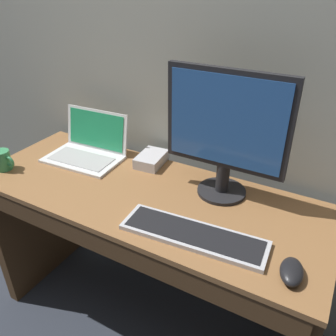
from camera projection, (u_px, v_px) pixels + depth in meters
The scene contains 9 objects.
ground_plane at pixel (149, 318), 1.78m from camera, with size 14.00×14.00×0.00m, color #2D333D.
back_wall at pixel (187, 36), 1.39m from camera, with size 4.79×0.04×2.64m, color #9EA093.
desk at pixel (145, 245), 1.52m from camera, with size 1.45×0.56×0.78m.
laptop_white at pixel (88, 148), 1.64m from camera, with size 0.36×0.27×0.20m.
external_monitor at pixel (226, 131), 1.25m from camera, with size 0.46×0.19×0.49m.
wired_keyboard at pixel (193, 235), 1.16m from camera, with size 0.50×0.18×0.02m.
computer_mouse at pixel (292, 272), 1.00m from camera, with size 0.07×0.11×0.04m, color black.
external_drive_box at pixel (151, 159), 1.58m from camera, with size 0.11×0.16×0.05m, color silver.
coffee_mug at pixel (3, 160), 1.53m from camera, with size 0.11×0.07×0.09m.
Camera 1 is at (0.65, -0.97, 1.55)m, focal length 37.38 mm.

